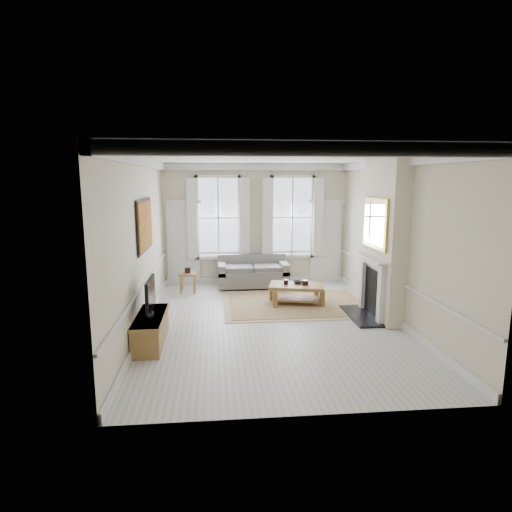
{
  "coord_description": "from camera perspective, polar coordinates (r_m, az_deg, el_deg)",
  "views": [
    {
      "loc": [
        -1.14,
        -8.5,
        2.95
      ],
      "look_at": [
        -0.23,
        0.98,
        1.25
      ],
      "focal_mm": 30.0,
      "sensor_mm": 36.0,
      "label": 1
    }
  ],
  "objects": [
    {
      "name": "hearth",
      "position": [
        9.7,
        13.82,
        -7.73
      ],
      "size": [
        0.55,
        1.5,
        0.05
      ],
      "primitive_type": "cube",
      "color": "black",
      "rests_on": "floor"
    },
    {
      "name": "side_table",
      "position": [
        11.49,
        -9.08,
        -2.75
      ],
      "size": [
        0.47,
        0.47,
        0.52
      ],
      "rotation": [
        0.0,
        0.0,
        -0.1
      ],
      "color": "brown",
      "rests_on": "floor"
    },
    {
      "name": "door_right",
      "position": [
        12.6,
        9.26,
        1.78
      ],
      "size": [
        0.9,
        0.08,
        2.3
      ],
      "primitive_type": "cube",
      "color": "silver",
      "rests_on": "floor"
    },
    {
      "name": "mirror",
      "position": [
        9.36,
        15.56,
        4.24
      ],
      "size": [
        0.06,
        1.26,
        1.06
      ],
      "primitive_type": "cube",
      "color": "gold",
      "rests_on": "chimney_breast"
    },
    {
      "name": "tv",
      "position": [
        7.91,
        -13.89,
        -4.96
      ],
      "size": [
        0.08,
        0.9,
        0.68
      ],
      "color": "black",
      "rests_on": "tv_stand"
    },
    {
      "name": "sofa",
      "position": [
        11.93,
        -0.44,
        -2.38
      ],
      "size": [
        1.93,
        0.94,
        0.88
      ],
      "color": "slate",
      "rests_on": "floor"
    },
    {
      "name": "fireplace",
      "position": [
        9.58,
        15.13,
        -3.62
      ],
      "size": [
        0.21,
        1.45,
        1.33
      ],
      "color": "silver",
      "rests_on": "floor"
    },
    {
      "name": "painting",
      "position": [
        8.96,
        -14.6,
        4.03
      ],
      "size": [
        0.05,
        1.66,
        1.06
      ],
      "primitive_type": "cube",
      "color": "#BF8420",
      "rests_on": "left_wall"
    },
    {
      "name": "floor",
      "position": [
        9.07,
        2.08,
        -8.87
      ],
      "size": [
        7.2,
        7.2,
        0.0
      ],
      "primitive_type": "plane",
      "color": "#B7B5AD",
      "rests_on": "ground"
    },
    {
      "name": "rug",
      "position": [
        10.42,
        5.38,
        -6.3
      ],
      "size": [
        3.5,
        2.6,
        0.02
      ],
      "primitive_type": "cube",
      "color": "#9C7850",
      "rests_on": "floor"
    },
    {
      "name": "left_wall",
      "position": [
        8.71,
        -15.06,
        1.52
      ],
      "size": [
        0.0,
        7.2,
        7.2
      ],
      "primitive_type": "plane",
      "rotation": [
        1.57,
        0.0,
        1.57
      ],
      "color": "beige",
      "rests_on": "floor"
    },
    {
      "name": "tv_stand",
      "position": [
        8.11,
        -13.85,
        -9.5
      ],
      "size": [
        0.48,
        1.5,
        0.54
      ],
      "primitive_type": "cube",
      "color": "brown",
      "rests_on": "floor"
    },
    {
      "name": "back_wall",
      "position": [
        12.22,
        -0.08,
        4.25
      ],
      "size": [
        5.2,
        0.0,
        5.2
      ],
      "primitive_type": "plane",
      "rotation": [
        1.57,
        0.0,
        0.0
      ],
      "color": "beige",
      "rests_on": "floor"
    },
    {
      "name": "ceiling",
      "position": [
        8.59,
        2.23,
        13.12
      ],
      "size": [
        7.2,
        7.2,
        0.0
      ],
      "primitive_type": "plane",
      "rotation": [
        3.14,
        0.0,
        0.0
      ],
      "color": "white",
      "rests_on": "back_wall"
    },
    {
      "name": "ceramic_pot_b",
      "position": [
        10.27,
        6.58,
        -3.54
      ],
      "size": [
        0.15,
        0.15,
        0.11
      ],
      "primitive_type": "cylinder",
      "color": "black",
      "rests_on": "coffee_table"
    },
    {
      "name": "window_left",
      "position": [
        12.09,
        -5.04,
        5.11
      ],
      "size": [
        1.26,
        0.2,
        2.2
      ],
      "primitive_type": null,
      "color": "#B2BCC6",
      "rests_on": "back_wall"
    },
    {
      "name": "right_wall",
      "position": [
        9.37,
        18.13,
        1.95
      ],
      "size": [
        0.0,
        7.2,
        7.2
      ],
      "primitive_type": "plane",
      "rotation": [
        1.57,
        0.0,
        -1.57
      ],
      "color": "beige",
      "rests_on": "floor"
    },
    {
      "name": "ceramic_pot_a",
      "position": [
        10.29,
        4.01,
        -3.47
      ],
      "size": [
        0.11,
        0.11,
        0.11
      ],
      "primitive_type": "cylinder",
      "color": "black",
      "rests_on": "coffee_table"
    },
    {
      "name": "coffee_table",
      "position": [
        10.31,
        5.42,
        -4.24
      ],
      "size": [
        1.42,
        1.02,
        0.48
      ],
      "rotation": [
        0.0,
        0.0,
        -0.23
      ],
      "color": "brown",
      "rests_on": "rug"
    },
    {
      "name": "window_right",
      "position": [
        12.29,
        4.84,
        5.19
      ],
      "size": [
        1.26,
        0.2,
        2.2
      ],
      "primitive_type": null,
      "color": "#B2BCC6",
      "rests_on": "back_wall"
    },
    {
      "name": "chimney_breast",
      "position": [
        9.48,
        16.68,
        2.12
      ],
      "size": [
        0.35,
        1.7,
        3.38
      ],
      "primitive_type": "cube",
      "color": "beige",
      "rests_on": "floor"
    },
    {
      "name": "door_left",
      "position": [
        12.23,
        -9.68,
        1.51
      ],
      "size": [
        0.9,
        0.08,
        2.3
      ],
      "primitive_type": "cube",
      "color": "silver",
      "rests_on": "floor"
    },
    {
      "name": "bowl",
      "position": [
        10.39,
        5.6,
        -3.51
      ],
      "size": [
        0.25,
        0.25,
        0.06
      ],
      "primitive_type": "imported",
      "rotation": [
        0.0,
        0.0,
        0.1
      ],
      "color": "black",
      "rests_on": "coffee_table"
    }
  ]
}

